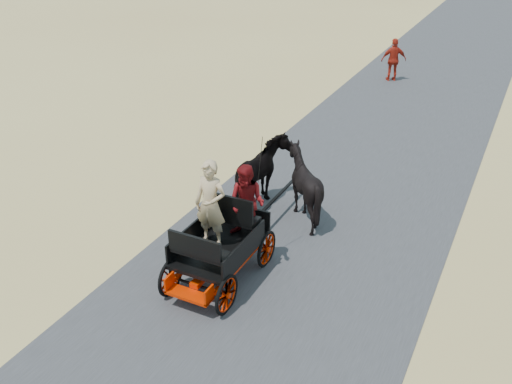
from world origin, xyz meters
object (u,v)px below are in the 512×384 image
at_px(carriage, 220,262).
at_px(pedestrian, 394,60).
at_px(horse_left, 262,176).
at_px(horse_right, 304,185).

distance_m(carriage, pedestrian, 14.97).
xyz_separation_m(horse_left, pedestrian, (0.13, 11.95, 0.02)).
xyz_separation_m(horse_left, horse_right, (1.10, 0.00, 0.00)).
xyz_separation_m(horse_right, pedestrian, (-0.97, 11.95, 0.01)).
bearing_deg(pedestrian, carriage, 63.64).
distance_m(carriage, horse_left, 3.09).
bearing_deg(carriage, horse_right, 79.61).
relative_size(carriage, pedestrian, 1.39).
bearing_deg(horse_right, pedestrian, -85.35).
relative_size(horse_left, horse_right, 1.18).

